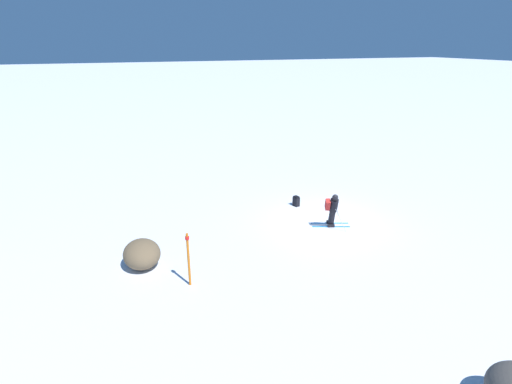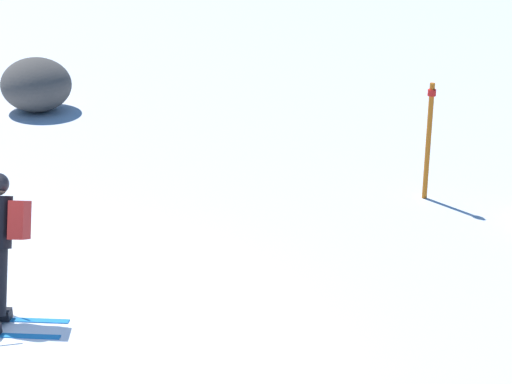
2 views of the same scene
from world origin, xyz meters
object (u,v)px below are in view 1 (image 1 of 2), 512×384
object	(u,v)px
spare_backpack	(296,201)
exposed_boulder_1	(142,254)
skier	(332,209)
trail_marker	(188,257)

from	to	relation	value
spare_backpack	exposed_boulder_1	size ratio (longest dim) A/B	0.33
skier	trail_marker	world-z (taller)	trail_marker
trail_marker	spare_backpack	bearing A→B (deg)	-52.77
spare_backpack	trail_marker	size ratio (longest dim) A/B	0.27
spare_backpack	exposed_boulder_1	world-z (taller)	exposed_boulder_1
spare_backpack	exposed_boulder_1	distance (m)	8.13
spare_backpack	skier	bearing A→B (deg)	-9.82
skier	exposed_boulder_1	size ratio (longest dim) A/B	1.12
skier	trail_marker	xyz separation A→B (m)	(-1.96, 6.51, 0.11)
spare_backpack	trail_marker	xyz separation A→B (m)	(-4.75, 6.25, 0.78)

